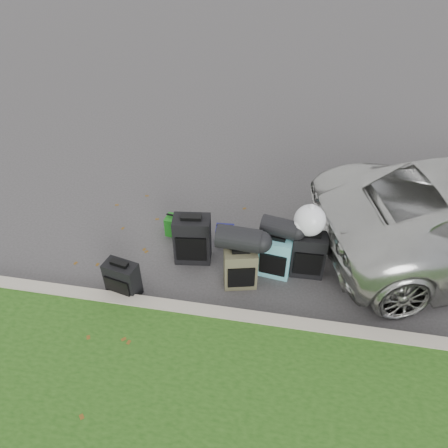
% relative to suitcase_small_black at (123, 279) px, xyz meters
% --- Properties ---
extents(ground, '(120.00, 120.00, 0.00)m').
position_rel_suitcase_small_black_xyz_m(ground, '(1.25, 0.79, -0.26)').
color(ground, '#383535').
rests_on(ground, ground).
extents(curb, '(120.00, 0.18, 0.15)m').
position_rel_suitcase_small_black_xyz_m(curb, '(1.25, -0.21, -0.19)').
color(curb, '#9E937F').
rests_on(curb, ground).
extents(suitcase_small_black, '(0.46, 0.32, 0.53)m').
position_rel_suitcase_small_black_xyz_m(suitcase_small_black, '(0.00, 0.00, 0.00)').
color(suitcase_small_black, black).
rests_on(suitcase_small_black, ground).
extents(suitcase_large_black_left, '(0.54, 0.37, 0.73)m').
position_rel_suitcase_small_black_xyz_m(suitcase_large_black_left, '(0.74, 0.81, 0.10)').
color(suitcase_large_black_left, black).
rests_on(suitcase_large_black_left, ground).
extents(suitcase_olive, '(0.48, 0.36, 0.59)m').
position_rel_suitcase_small_black_xyz_m(suitcase_olive, '(1.47, 0.44, 0.03)').
color(suitcase_olive, '#3F3D29').
rests_on(suitcase_olive, ground).
extents(suitcase_teal, '(0.46, 0.31, 0.62)m').
position_rel_suitcase_small_black_xyz_m(suitcase_teal, '(1.90, 0.73, 0.04)').
color(suitcase_teal, teal).
rests_on(suitcase_teal, ground).
extents(suitcase_large_black_right, '(0.45, 0.28, 0.67)m').
position_rel_suitcase_small_black_xyz_m(suitcase_large_black_right, '(2.34, 0.81, 0.07)').
color(suitcase_large_black_right, black).
rests_on(suitcase_large_black_right, ground).
extents(tote_green, '(0.29, 0.24, 0.31)m').
position_rel_suitcase_small_black_xyz_m(tote_green, '(0.35, 1.30, -0.11)').
color(tote_green, '#1A7319').
rests_on(tote_green, ground).
extents(tote_navy, '(0.28, 0.23, 0.28)m').
position_rel_suitcase_small_black_xyz_m(tote_navy, '(1.12, 1.23, -0.12)').
color(tote_navy, navy).
rests_on(tote_navy, ground).
extents(duffel_left, '(0.59, 0.34, 0.31)m').
position_rel_suitcase_small_black_xyz_m(duffel_left, '(1.43, 0.51, 0.48)').
color(duffel_left, black).
rests_on(duffel_left, suitcase_olive).
extents(duffel_right, '(0.50, 0.34, 0.26)m').
position_rel_suitcase_small_black_xyz_m(duffel_right, '(1.92, 0.82, 0.48)').
color(duffel_right, black).
rests_on(duffel_right, suitcase_teal).
extents(trash_bag, '(0.41, 0.41, 0.41)m').
position_rel_suitcase_small_black_xyz_m(trash_bag, '(2.29, 0.87, 0.61)').
color(trash_bag, white).
rests_on(trash_bag, suitcase_large_black_right).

